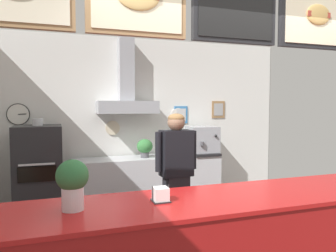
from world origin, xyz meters
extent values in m
cube|color=#9E9E99|center=(0.00, 2.72, 1.42)|extent=(5.00, 0.12, 2.85)
cube|color=white|center=(0.00, 2.66, 1.42)|extent=(4.96, 0.01, 2.81)
cylinder|color=black|center=(-1.95, 2.64, 1.59)|extent=(0.32, 0.02, 0.32)
cylinder|color=white|center=(-1.95, 2.63, 1.59)|extent=(0.30, 0.01, 0.30)
cube|color=black|center=(-1.90, 2.62, 1.59)|extent=(0.11, 0.01, 0.02)
cylinder|color=beige|center=(-0.55, 2.64, 1.35)|extent=(0.23, 0.02, 0.23)
cylinder|color=white|center=(0.59, 2.64, 1.54)|extent=(0.27, 0.02, 0.27)
cube|color=#997047|center=(1.38, 2.64, 1.65)|extent=(0.25, 0.02, 0.31)
cube|color=#9E9E9E|center=(1.38, 2.63, 1.65)|extent=(0.18, 0.01, 0.22)
cube|color=teal|center=(0.65, 2.64, 1.56)|extent=(0.24, 0.02, 0.30)
cube|color=silver|center=(0.65, 2.63, 1.56)|extent=(0.17, 0.01, 0.22)
cube|color=#A3A5AD|center=(-0.34, 2.45, 1.69)|extent=(0.95, 0.41, 0.20)
cube|color=#A3A5AD|center=(-0.34, 2.54, 2.30)|extent=(0.24, 0.24, 1.00)
cube|color=black|center=(0.00, -0.27, 2.52)|extent=(0.75, 0.05, 0.55)
cube|color=black|center=(0.00, -0.30, 2.52)|extent=(0.68, 0.01, 0.49)
cube|color=black|center=(0.82, -0.27, 2.52)|extent=(0.75, 0.05, 0.55)
cube|color=beige|center=(0.82, -0.30, 2.52)|extent=(0.68, 0.01, 0.49)
ellipsoid|color=#DBAD60|center=(0.82, -0.31, 2.53)|extent=(0.26, 0.04, 0.18)
cube|color=#B74233|center=(0.82, -0.32, 2.53)|extent=(0.25, 0.01, 0.05)
cube|color=#B31515|center=(0.00, -0.51, 1.02)|extent=(3.76, 0.74, 0.03)
cube|color=silver|center=(-0.04, 2.32, 0.45)|extent=(2.34, 0.55, 0.90)
cube|color=#9FA1A5|center=(-0.04, 2.32, 0.16)|extent=(2.23, 0.51, 0.02)
cube|color=#232326|center=(-1.66, 2.13, 0.72)|extent=(0.63, 0.63, 1.45)
cube|color=black|center=(-1.66, 1.80, 0.84)|extent=(0.47, 0.02, 0.20)
cube|color=silver|center=(-1.66, 1.78, 0.97)|extent=(0.44, 0.02, 0.02)
cylinder|color=silver|center=(-1.66, 2.13, 1.50)|extent=(0.14, 0.14, 0.10)
cube|color=#232328|center=(-0.07, 0.93, 0.44)|extent=(0.29, 0.22, 0.89)
cube|color=black|center=(-0.07, 0.93, 1.16)|extent=(0.38, 0.25, 0.55)
cylinder|color=black|center=(0.16, 0.95, 1.19)|extent=(0.08, 0.08, 0.46)
cylinder|color=black|center=(-0.29, 0.92, 1.19)|extent=(0.08, 0.08, 0.46)
sphere|color=#997056|center=(-0.07, 0.93, 1.53)|extent=(0.21, 0.21, 0.21)
ellipsoid|color=olive|center=(-0.07, 0.93, 1.57)|extent=(0.20, 0.20, 0.12)
cube|color=#A3A5AD|center=(0.90, 2.30, 1.13)|extent=(0.49, 0.38, 0.47)
cylinder|color=#4C4C51|center=(0.80, 2.08, 1.11)|extent=(0.06, 0.06, 0.06)
cube|color=black|center=(0.90, 2.07, 0.92)|extent=(0.45, 0.10, 0.04)
sphere|color=black|center=(1.05, 2.09, 1.23)|extent=(0.04, 0.04, 0.04)
cylinder|color=#4C4C51|center=(-0.10, 2.28, 0.94)|extent=(0.13, 0.13, 0.09)
ellipsoid|color=#387A3D|center=(-0.10, 2.28, 1.08)|extent=(0.25, 0.25, 0.23)
cylinder|color=beige|center=(0.37, 2.34, 0.94)|extent=(0.12, 0.12, 0.09)
ellipsoid|color=#47894C|center=(0.37, 2.34, 1.06)|extent=(0.21, 0.21, 0.19)
cube|color=#262628|center=(-0.70, -0.48, 1.04)|extent=(0.12, 0.12, 0.01)
cylinder|color=#262628|center=(-0.76, -0.48, 1.10)|extent=(0.01, 0.01, 0.12)
cylinder|color=#262628|center=(-0.64, -0.48, 1.10)|extent=(0.01, 0.01, 0.12)
cube|color=white|center=(-0.70, -0.48, 1.09)|extent=(0.10, 0.10, 0.10)
cylinder|color=silver|center=(-1.31, -0.47, 1.12)|extent=(0.14, 0.14, 0.16)
cylinder|color=gray|center=(-1.31, -0.47, 1.07)|extent=(0.13, 0.13, 0.05)
ellipsoid|color=#2D6638|center=(-1.31, -0.47, 1.27)|extent=(0.21, 0.21, 0.21)
camera|label=1|loc=(-1.39, -2.67, 1.73)|focal=34.77mm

